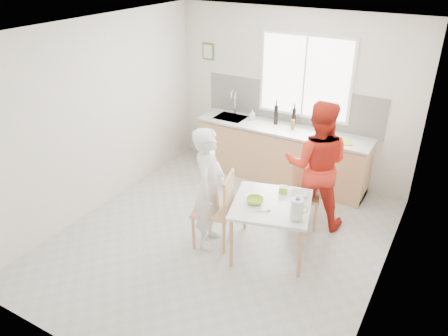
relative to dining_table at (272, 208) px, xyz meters
The scene contains 21 objects.
ground 0.93m from the dining_table, behind, with size 4.50×4.50×0.00m, color #B7B7B2.
room_shell 1.21m from the dining_table, behind, with size 4.50×4.50×4.50m.
window 2.43m from the dining_table, 102.25° to the left, with size 1.50×0.06×1.30m.
backsplash 2.33m from the dining_table, 107.16° to the left, with size 3.00×0.02×0.65m, color white.
picture_frame 3.33m from the dining_table, 135.92° to the left, with size 0.22×0.03×0.28m.
kitchen_counter 1.99m from the dining_table, 109.75° to the left, with size 2.84×0.64×1.37m.
dining_table is the anchor object (origin of this frame).
chair_left 0.68m from the dining_table, 164.23° to the right, with size 0.58×0.58×1.01m.
chair_far 0.90m from the dining_table, 82.61° to the left, with size 0.51×0.51×0.90m.
person_white 0.80m from the dining_table, 164.23° to the right, with size 0.59×0.39×1.61m, color white.
person_red 0.96m from the dining_table, 75.51° to the left, with size 0.87×0.68×1.79m, color red.
bowl_green 0.23m from the dining_table, 150.20° to the right, with size 0.21×0.21×0.07m, color #9ECC2F.
bowl_white 0.40m from the dining_table, 55.57° to the left, with size 0.21×0.21×0.05m, color silver.
milk_jug 0.48m from the dining_table, 25.18° to the right, with size 0.21×0.15×0.27m.
green_box 0.32m from the dining_table, 86.11° to the left, with size 0.10×0.10×0.09m, color #80D731.
spoon 0.25m from the dining_table, 94.21° to the right, with size 0.01×0.01×0.16m, color #A5A5AA.
cutting_board 1.80m from the dining_table, 80.76° to the left, with size 0.35×0.25×0.01m, color #90C12C.
wine_bottle_a 2.17m from the dining_table, 113.03° to the left, with size 0.07×0.07×0.32m, color black.
wine_bottle_b 2.13m from the dining_table, 105.21° to the left, with size 0.07×0.07×0.30m, color black.
jar_amber 1.97m from the dining_table, 105.00° to the left, with size 0.06×0.06×0.16m, color brown.
soap_bottle 2.33m from the dining_table, 122.72° to the left, with size 0.08×0.08×0.17m, color #999999.
Camera 1 is at (2.41, -4.11, 3.50)m, focal length 35.00 mm.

